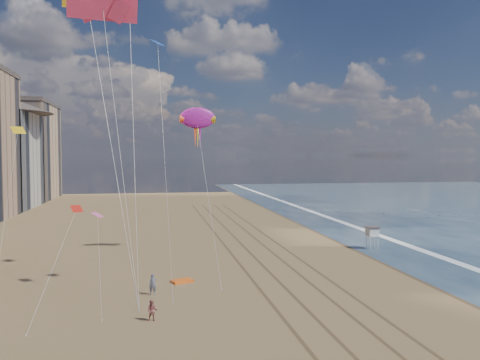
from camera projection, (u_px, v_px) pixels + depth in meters
name	position (u px, v px, depth m)	size (l,w,h in m)	color
wet_sand	(358.00, 238.00, 68.72)	(260.00, 260.00, 0.00)	#42301E
foam	(385.00, 237.00, 69.49)	(260.00, 260.00, 0.00)	white
tracks	(266.00, 257.00, 55.89)	(7.68, 120.00, 0.01)	brown
lifeguard_stand	(372.00, 232.00, 60.79)	(1.60, 1.60, 2.90)	white
grounded_kite	(182.00, 281.00, 44.88)	(1.94, 1.24, 0.22)	#FF6015
show_kite	(198.00, 118.00, 56.98)	(4.40, 8.64, 22.66)	#AB1A96
kite_flyer_a	(153.00, 284.00, 40.74)	(0.68, 0.44, 1.86)	slate
kite_flyer_b	(152.00, 311.00, 34.28)	(0.76, 0.60, 1.57)	#924B4A
small_kites	(79.00, 137.00, 44.85)	(15.59, 7.18, 16.98)	blue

